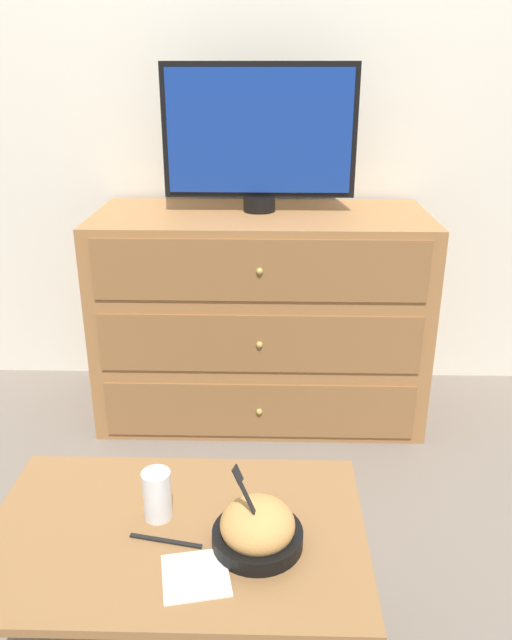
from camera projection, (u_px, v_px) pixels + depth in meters
name	position (u px, v px, depth m)	size (l,w,h in m)	color
ground_plane	(257.00, 373.00, 2.94)	(12.00, 12.00, 0.00)	#70665B
wall_back	(257.00, 78.00, 2.48)	(12.00, 0.05, 2.60)	silver
dresser	(261.00, 316.00, 2.50)	(1.27, 0.57, 0.83)	#9E6B3D
tv	(259.00, 135.00, 2.28)	(0.71, 0.12, 0.53)	black
coffee_table	(177.00, 550.00, 1.39)	(0.83, 0.54, 0.40)	olive
takeout_bowl	(258.00, 529.00, 1.31)	(0.19, 0.19, 0.20)	black
drink_cup	(157.00, 497.00, 1.39)	(0.06, 0.06, 0.12)	beige
napkin	(196.00, 575.00, 1.24)	(0.16, 0.16, 0.00)	silver
knife	(166.00, 541.00, 1.33)	(0.16, 0.04, 0.01)	black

